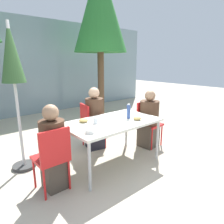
{
  "coord_description": "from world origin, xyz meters",
  "views": [
    {
      "loc": [
        -1.99,
        -2.35,
        1.67
      ],
      "look_at": [
        0.0,
        0.0,
        0.89
      ],
      "focal_mm": 32.0,
      "sensor_mm": 36.0,
      "label": 1
    }
  ],
  "objects_px": {
    "chair_far": "(90,122)",
    "salad_bowl": "(90,131)",
    "tree_behind_left": "(100,8)",
    "bottle": "(129,111)",
    "chair_left": "(53,155)",
    "chair_right": "(147,120)",
    "drinking_cup": "(96,121)",
    "person_left": "(53,150)",
    "closed_umbrella": "(12,62)",
    "person_right": "(149,121)",
    "person_far": "(95,120)"
  },
  "relations": [
    {
      "from": "chair_far",
      "to": "salad_bowl",
      "type": "xyz_separation_m",
      "value": [
        -0.66,
        -0.99,
        0.24
      ]
    },
    {
      "from": "salad_bowl",
      "to": "tree_behind_left",
      "type": "height_order",
      "value": "tree_behind_left"
    },
    {
      "from": "bottle",
      "to": "chair_left",
      "type": "bearing_deg",
      "value": -178.51
    },
    {
      "from": "chair_right",
      "to": "drinking_cup",
      "type": "distance_m",
      "value": 1.37
    },
    {
      "from": "chair_far",
      "to": "tree_behind_left",
      "type": "distance_m",
      "value": 3.75
    },
    {
      "from": "chair_left",
      "to": "person_left",
      "type": "bearing_deg",
      "value": 57.94
    },
    {
      "from": "closed_umbrella",
      "to": "drinking_cup",
      "type": "xyz_separation_m",
      "value": [
        0.91,
        -0.74,
        -0.88
      ]
    },
    {
      "from": "closed_umbrella",
      "to": "salad_bowl",
      "type": "height_order",
      "value": "closed_umbrella"
    },
    {
      "from": "bottle",
      "to": "person_left",
      "type": "bearing_deg",
      "value": 178.09
    },
    {
      "from": "chair_left",
      "to": "chair_far",
      "type": "relative_size",
      "value": 1.0
    },
    {
      "from": "chair_left",
      "to": "chair_far",
      "type": "bearing_deg",
      "value": 36.03
    },
    {
      "from": "chair_right",
      "to": "drinking_cup",
      "type": "height_order",
      "value": "chair_right"
    },
    {
      "from": "person_right",
      "to": "chair_left",
      "type": "bearing_deg",
      "value": 0.59
    },
    {
      "from": "person_right",
      "to": "closed_umbrella",
      "type": "bearing_deg",
      "value": -22.47
    },
    {
      "from": "person_right",
      "to": "tree_behind_left",
      "type": "xyz_separation_m",
      "value": [
        0.83,
        2.65,
        2.66
      ]
    },
    {
      "from": "person_right",
      "to": "tree_behind_left",
      "type": "distance_m",
      "value": 3.85
    },
    {
      "from": "chair_right",
      "to": "closed_umbrella",
      "type": "relative_size",
      "value": 0.4
    },
    {
      "from": "chair_far",
      "to": "chair_left",
      "type": "bearing_deg",
      "value": -41.3
    },
    {
      "from": "person_left",
      "to": "tree_behind_left",
      "type": "distance_m",
      "value": 4.76
    },
    {
      "from": "drinking_cup",
      "to": "salad_bowl",
      "type": "xyz_separation_m",
      "value": [
        -0.3,
        -0.29,
        -0.02
      ]
    },
    {
      "from": "salad_bowl",
      "to": "tree_behind_left",
      "type": "distance_m",
      "value": 4.52
    },
    {
      "from": "chair_far",
      "to": "tree_behind_left",
      "type": "xyz_separation_m",
      "value": [
        1.77,
        1.96,
        2.67
      ]
    },
    {
      "from": "chair_right",
      "to": "salad_bowl",
      "type": "bearing_deg",
      "value": 9.13
    },
    {
      "from": "drinking_cup",
      "to": "salad_bowl",
      "type": "height_order",
      "value": "drinking_cup"
    },
    {
      "from": "person_right",
      "to": "bottle",
      "type": "distance_m",
      "value": 0.79
    },
    {
      "from": "chair_left",
      "to": "person_far",
      "type": "height_order",
      "value": "person_far"
    },
    {
      "from": "chair_right",
      "to": "bottle",
      "type": "distance_m",
      "value": 0.85
    },
    {
      "from": "chair_far",
      "to": "drinking_cup",
      "type": "distance_m",
      "value": 0.83
    },
    {
      "from": "person_right",
      "to": "closed_umbrella",
      "type": "xyz_separation_m",
      "value": [
        -2.2,
        0.74,
        1.13
      ]
    },
    {
      "from": "tree_behind_left",
      "to": "closed_umbrella",
      "type": "bearing_deg",
      "value": -147.77
    },
    {
      "from": "person_right",
      "to": "salad_bowl",
      "type": "relative_size",
      "value": 8.07
    },
    {
      "from": "drinking_cup",
      "to": "tree_behind_left",
      "type": "height_order",
      "value": "tree_behind_left"
    },
    {
      "from": "closed_umbrella",
      "to": "person_left",
      "type": "bearing_deg",
      "value": -78.62
    },
    {
      "from": "chair_left",
      "to": "bottle",
      "type": "bearing_deg",
      "value": 0.8
    },
    {
      "from": "drinking_cup",
      "to": "chair_right",
      "type": "bearing_deg",
      "value": 3.56
    },
    {
      "from": "bottle",
      "to": "drinking_cup",
      "type": "distance_m",
      "value": 0.61
    },
    {
      "from": "bottle",
      "to": "tree_behind_left",
      "type": "xyz_separation_m",
      "value": [
        1.53,
        2.78,
        2.33
      ]
    },
    {
      "from": "chair_left",
      "to": "tree_behind_left",
      "type": "height_order",
      "value": "tree_behind_left"
    },
    {
      "from": "drinking_cup",
      "to": "bottle",
      "type": "bearing_deg",
      "value": -11.84
    },
    {
      "from": "chair_right",
      "to": "bottle",
      "type": "xyz_separation_m",
      "value": [
        -0.75,
        -0.21,
        0.34
      ]
    },
    {
      "from": "person_right",
      "to": "drinking_cup",
      "type": "xyz_separation_m",
      "value": [
        -1.3,
        -0.0,
        0.26
      ]
    },
    {
      "from": "chair_far",
      "to": "tree_behind_left",
      "type": "relative_size",
      "value": 0.2
    },
    {
      "from": "person_left",
      "to": "person_far",
      "type": "xyz_separation_m",
      "value": [
        1.17,
        0.71,
        0.02
      ]
    },
    {
      "from": "drinking_cup",
      "to": "tree_behind_left",
      "type": "relative_size",
      "value": 0.02
    },
    {
      "from": "chair_right",
      "to": "salad_bowl",
      "type": "height_order",
      "value": "chair_right"
    },
    {
      "from": "person_far",
      "to": "bottle",
      "type": "xyz_separation_m",
      "value": [
        0.17,
        -0.76,
        0.29
      ]
    },
    {
      "from": "bottle",
      "to": "tree_behind_left",
      "type": "bearing_deg",
      "value": 61.15
    },
    {
      "from": "person_far",
      "to": "chair_far",
      "type": "bearing_deg",
      "value": -122.06
    },
    {
      "from": "person_right",
      "to": "salad_bowl",
      "type": "distance_m",
      "value": 1.64
    },
    {
      "from": "person_right",
      "to": "bottle",
      "type": "relative_size",
      "value": 4.6
    }
  ]
}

